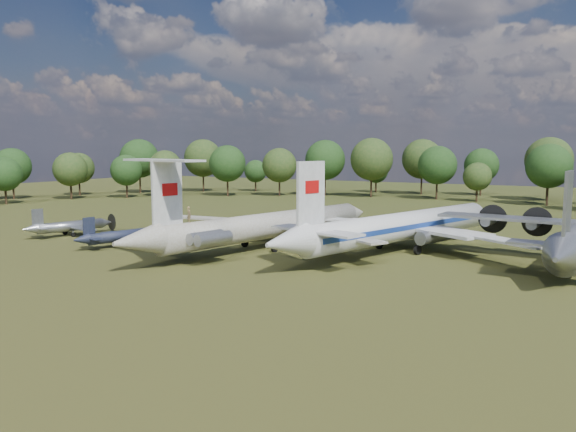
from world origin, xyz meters
The scene contains 6 objects.
ground centered at (0.00, 0.00, 0.00)m, with size 300.00×300.00×0.00m, color #233A13.
il62_airliner centered at (3.13, 1.38, 2.34)m, with size 36.64×47.64×4.67m, color silver, non-canonical shape.
tu104_jet centered at (19.30, 7.94, 2.49)m, with size 37.31×49.75×4.97m, color silver, non-canonical shape.
small_prop_west centered at (-14.83, -7.01, 1.08)m, with size 10.83×14.76×2.17m, color black, non-canonical shape.
small_prop_northwest centered at (-28.43, -4.07, 1.11)m, with size 11.08×15.11×2.22m, color #9EA1A5, non-canonical shape.
person_on_il62 centered at (0.02, -11.33, 5.59)m, with size 0.67×0.44×1.84m, color #977A4D.
Camera 1 is at (40.60, -61.67, 13.09)m, focal length 35.00 mm.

